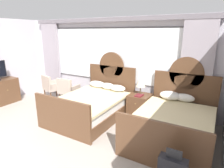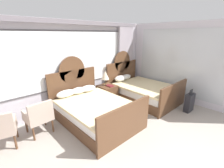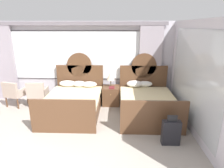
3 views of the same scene
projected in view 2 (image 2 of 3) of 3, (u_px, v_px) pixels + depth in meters
The scene contains 10 objects.
wall_back_window at pixel (66, 65), 4.63m from camera, with size 6.53×0.22×2.70m.
wall_right_mirror at pixel (186, 63), 5.28m from camera, with size 0.08×4.38×2.70m.
bed_near_window at pixel (94, 109), 4.23m from camera, with size 1.60×2.26×1.68m.
bed_near_mirror at pixel (142, 91), 5.64m from camera, with size 1.60×2.26×1.68m.
nightstand_between_beds at pixel (107, 94), 5.43m from camera, with size 0.56×0.59×0.61m.
table_lamp_on_nightstand at pixel (105, 75), 5.27m from camera, with size 0.27×0.27×0.51m.
book_on_nightstand at pixel (110, 86), 5.27m from camera, with size 0.18×0.26×0.03m.
armchair_by_window_left at pixel (39, 115), 3.64m from camera, with size 0.58×0.58×0.85m.
armchair_by_window_centre at pixel (0, 128), 3.15m from camera, with size 0.67×0.67×0.85m.
suitcase_on_floor at pixel (189, 102), 4.80m from camera, with size 0.40×0.17×0.71m.
Camera 2 is at (-2.12, -0.50, 2.30)m, focal length 24.93 mm.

